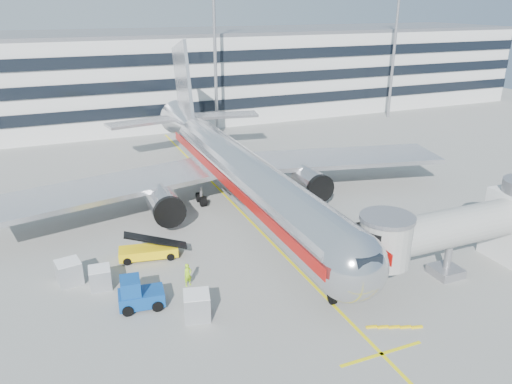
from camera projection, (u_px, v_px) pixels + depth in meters
name	position (u px, v px, depth m)	size (l,w,h in m)	color
ground	(284.00, 255.00, 43.15)	(180.00, 180.00, 0.00)	gray
lead_in_line	(242.00, 213.00, 51.76)	(0.25, 70.00, 0.01)	yellow
stop_bar	(382.00, 354.00, 31.09)	(6.00, 0.25, 0.01)	yellow
main_jet	(236.00, 169.00, 51.72)	(50.95, 48.70, 16.06)	silver
jet_bridge	(469.00, 228.00, 39.25)	(17.80, 4.50, 7.00)	silver
terminal	(146.00, 76.00, 90.26)	(150.00, 24.25, 15.60)	silver
light_mast_centre	(215.00, 40.00, 76.86)	(2.40, 1.20, 25.45)	gray
light_mast_east	(396.00, 35.00, 89.10)	(2.40, 1.20, 25.45)	gray
belt_loader	(148.00, 251.00, 42.43)	(5.29, 2.58, 2.48)	yellow
baggage_tug	(138.00, 295.00, 35.49)	(3.37, 2.36, 2.39)	navy
cargo_container_left	(69.00, 272.00, 38.61)	(2.04, 2.04, 1.87)	#B1B3B8
cargo_container_right	(100.00, 278.00, 38.00)	(1.67, 1.67, 1.68)	#B1B3B8
cargo_container_front	(197.00, 306.00, 34.36)	(2.14, 2.14, 1.89)	#B1B3B8
ramp_worker	(188.00, 275.00, 38.25)	(0.68, 0.44, 1.86)	#A0E418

